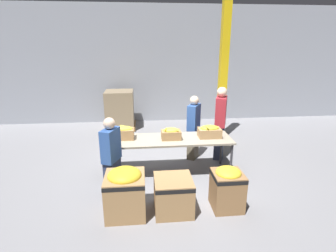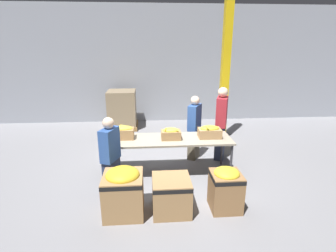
{
  "view_description": "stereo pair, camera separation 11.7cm",
  "coord_description": "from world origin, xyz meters",
  "px_view_note": "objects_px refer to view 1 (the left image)",
  "views": [
    {
      "loc": [
        -0.51,
        -5.15,
        2.7
      ],
      "look_at": [
        0.02,
        0.13,
        1.05
      ],
      "focal_mm": 28.0,
      "sensor_mm": 36.0,
      "label": 1
    },
    {
      "loc": [
        -0.39,
        -5.16,
        2.7
      ],
      "look_at": [
        0.02,
        0.13,
        1.05
      ],
      "focal_mm": 28.0,
      "sensor_mm": 36.0,
      "label": 2
    }
  ],
  "objects_px": {
    "pallet_stack_0": "(120,110)",
    "banana_box_2": "(209,131)",
    "donation_bin_2": "(227,187)",
    "banana_box_0": "(122,132)",
    "volunteer_0": "(193,128)",
    "banana_box_1": "(171,133)",
    "volunteer_2": "(220,124)",
    "donation_bin_1": "(173,194)",
    "donation_bin_0": "(125,190)",
    "support_pillar": "(223,71)",
    "sorting_table": "(168,141)",
    "volunteer_1": "(112,159)"
  },
  "relations": [
    {
      "from": "banana_box_1",
      "to": "donation_bin_2",
      "type": "relative_size",
      "value": 0.54
    },
    {
      "from": "support_pillar",
      "to": "pallet_stack_0",
      "type": "height_order",
      "value": "support_pillar"
    },
    {
      "from": "donation_bin_1",
      "to": "pallet_stack_0",
      "type": "bearing_deg",
      "value": 104.36
    },
    {
      "from": "donation_bin_1",
      "to": "support_pillar",
      "type": "xyz_separation_m",
      "value": [
        1.8,
        3.43,
        1.67
      ]
    },
    {
      "from": "banana_box_1",
      "to": "volunteer_2",
      "type": "height_order",
      "value": "volunteer_2"
    },
    {
      "from": "donation_bin_0",
      "to": "volunteer_2",
      "type": "bearing_deg",
      "value": 43.68
    },
    {
      "from": "donation_bin_0",
      "to": "sorting_table",
      "type": "bearing_deg",
      "value": 58.57
    },
    {
      "from": "volunteer_0",
      "to": "banana_box_2",
      "type": "bearing_deg",
      "value": 44.24
    },
    {
      "from": "pallet_stack_0",
      "to": "donation_bin_0",
      "type": "bearing_deg",
      "value": -84.83
    },
    {
      "from": "support_pillar",
      "to": "banana_box_0",
      "type": "bearing_deg",
      "value": -143.68
    },
    {
      "from": "sorting_table",
      "to": "donation_bin_2",
      "type": "relative_size",
      "value": 3.58
    },
    {
      "from": "banana_box_1",
      "to": "volunteer_2",
      "type": "relative_size",
      "value": 0.23
    },
    {
      "from": "volunteer_0",
      "to": "donation_bin_2",
      "type": "bearing_deg",
      "value": 34.65
    },
    {
      "from": "banana_box_1",
      "to": "pallet_stack_0",
      "type": "xyz_separation_m",
      "value": [
        -1.33,
        3.43,
        -0.31
      ]
    },
    {
      "from": "donation_bin_1",
      "to": "donation_bin_2",
      "type": "height_order",
      "value": "donation_bin_2"
    },
    {
      "from": "banana_box_2",
      "to": "donation_bin_2",
      "type": "distance_m",
      "value": 1.46
    },
    {
      "from": "sorting_table",
      "to": "donation_bin_1",
      "type": "height_order",
      "value": "sorting_table"
    },
    {
      "from": "banana_box_2",
      "to": "donation_bin_1",
      "type": "height_order",
      "value": "banana_box_2"
    },
    {
      "from": "banana_box_0",
      "to": "donation_bin_0",
      "type": "distance_m",
      "value": 1.53
    },
    {
      "from": "banana_box_0",
      "to": "volunteer_0",
      "type": "relative_size",
      "value": 0.32
    },
    {
      "from": "donation_bin_0",
      "to": "banana_box_2",
      "type": "bearing_deg",
      "value": 38.37
    },
    {
      "from": "donation_bin_0",
      "to": "donation_bin_2",
      "type": "bearing_deg",
      "value": 0.0
    },
    {
      "from": "support_pillar",
      "to": "banana_box_1",
      "type": "bearing_deg",
      "value": -128.86
    },
    {
      "from": "banana_box_0",
      "to": "support_pillar",
      "type": "height_order",
      "value": "support_pillar"
    },
    {
      "from": "banana_box_2",
      "to": "pallet_stack_0",
      "type": "bearing_deg",
      "value": 122.39
    },
    {
      "from": "sorting_table",
      "to": "support_pillar",
      "type": "bearing_deg",
      "value": 49.71
    },
    {
      "from": "banana_box_2",
      "to": "donation_bin_1",
      "type": "bearing_deg",
      "value": -124.43
    },
    {
      "from": "sorting_table",
      "to": "banana_box_0",
      "type": "relative_size",
      "value": 5.48
    },
    {
      "from": "volunteer_2",
      "to": "pallet_stack_0",
      "type": "relative_size",
      "value": 1.4
    },
    {
      "from": "banana_box_2",
      "to": "volunteer_1",
      "type": "height_order",
      "value": "volunteer_1"
    },
    {
      "from": "pallet_stack_0",
      "to": "sorting_table",
      "type": "bearing_deg",
      "value": -69.74
    },
    {
      "from": "donation_bin_2",
      "to": "pallet_stack_0",
      "type": "relative_size",
      "value": 0.6
    },
    {
      "from": "volunteer_2",
      "to": "donation_bin_2",
      "type": "height_order",
      "value": "volunteer_2"
    },
    {
      "from": "banana_box_2",
      "to": "volunteer_0",
      "type": "height_order",
      "value": "volunteer_0"
    },
    {
      "from": "banana_box_1",
      "to": "donation_bin_1",
      "type": "height_order",
      "value": "banana_box_1"
    },
    {
      "from": "donation_bin_1",
      "to": "volunteer_0",
      "type": "bearing_deg",
      "value": 70.72
    },
    {
      "from": "sorting_table",
      "to": "volunteer_2",
      "type": "distance_m",
      "value": 1.52
    },
    {
      "from": "banana_box_2",
      "to": "donation_bin_2",
      "type": "relative_size",
      "value": 0.63
    },
    {
      "from": "volunteer_2",
      "to": "volunteer_0",
      "type": "bearing_deg",
      "value": -74.1
    },
    {
      "from": "banana_box_0",
      "to": "support_pillar",
      "type": "relative_size",
      "value": 0.12
    },
    {
      "from": "donation_bin_0",
      "to": "donation_bin_1",
      "type": "relative_size",
      "value": 1.3
    },
    {
      "from": "pallet_stack_0",
      "to": "banana_box_1",
      "type": "bearing_deg",
      "value": -68.86
    },
    {
      "from": "banana_box_2",
      "to": "volunteer_2",
      "type": "distance_m",
      "value": 0.84
    },
    {
      "from": "pallet_stack_0",
      "to": "banana_box_2",
      "type": "bearing_deg",
      "value": -57.61
    },
    {
      "from": "donation_bin_0",
      "to": "donation_bin_1",
      "type": "height_order",
      "value": "donation_bin_0"
    },
    {
      "from": "volunteer_1",
      "to": "pallet_stack_0",
      "type": "bearing_deg",
      "value": 24.9
    },
    {
      "from": "banana_box_2",
      "to": "donation_bin_0",
      "type": "height_order",
      "value": "banana_box_2"
    },
    {
      "from": "sorting_table",
      "to": "donation_bin_1",
      "type": "bearing_deg",
      "value": -91.65
    },
    {
      "from": "support_pillar",
      "to": "volunteer_2",
      "type": "bearing_deg",
      "value": -107.24
    },
    {
      "from": "banana_box_1",
      "to": "donation_bin_2",
      "type": "distance_m",
      "value": 1.64
    }
  ]
}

